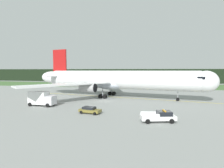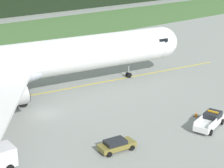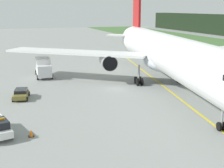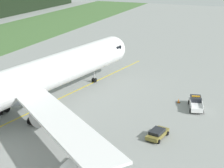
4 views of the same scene
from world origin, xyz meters
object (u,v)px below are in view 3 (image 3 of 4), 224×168
object	(u,v)px
catering_truck	(43,67)
airliner	(167,54)
apron_cone	(31,133)
staff_car	(21,94)

from	to	relation	value
catering_truck	airliner	bearing A→B (deg)	49.56
airliner	apron_cone	size ratio (longest dim) A/B	81.02
catering_truck	staff_car	xyz separation A→B (m)	(13.59, -4.70, -1.08)
airliner	catering_truck	bearing A→B (deg)	-130.44
staff_car	apron_cone	size ratio (longest dim) A/B	6.33
staff_car	apron_cone	distance (m)	14.29
staff_car	apron_cone	xyz separation A→B (m)	(14.28, 0.12, -0.36)
airliner	staff_car	xyz separation A→B (m)	(-0.91, -21.72, -4.64)
airliner	apron_cone	world-z (taller)	airliner
airliner	staff_car	distance (m)	22.23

